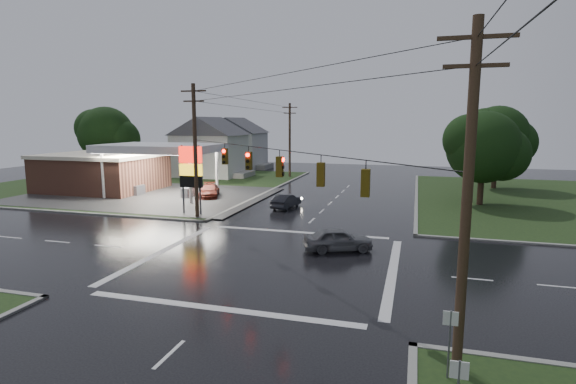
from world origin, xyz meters
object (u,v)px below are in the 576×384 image
(tree_ne_near, at_px, (485,147))
(car_pump, at_px, (209,191))
(tree_nw_behind, at_px, (107,134))
(car_crossing, at_px, (338,239))
(utility_pole_n, at_px, (290,139))
(house_near, at_px, (210,146))
(utility_pole_nw, at_px, (195,149))
(car_north, at_px, (286,201))
(gas_station, at_px, (110,169))
(tree_ne_far, at_px, (499,137))
(pylon_sign, at_px, (191,168))
(house_far, at_px, (236,142))
(utility_pole_se, at_px, (467,198))

(tree_ne_near, bearing_deg, car_pump, -173.72)
(tree_nw_behind, distance_m, car_pump, 24.19)
(tree_ne_near, distance_m, car_crossing, 22.19)
(utility_pole_n, relative_size, house_near, 0.95)
(utility_pole_nw, relative_size, car_north, 2.77)
(utility_pole_nw, distance_m, tree_nw_behind, 31.82)
(car_pump, bearing_deg, gas_station, 156.74)
(utility_pole_nw, bearing_deg, tree_ne_far, 42.59)
(pylon_sign, xyz_separation_m, utility_pole_n, (1.00, 27.50, 1.46))
(utility_pole_nw, height_order, utility_pole_n, utility_pole_nw)
(house_far, relative_size, tree_nw_behind, 1.10)
(car_north, xyz_separation_m, car_crossing, (7.00, -12.47, 0.08))
(gas_station, xyz_separation_m, house_near, (4.73, 16.30, 1.86))
(tree_nw_behind, height_order, car_crossing, tree_nw_behind)
(tree_ne_far, bearing_deg, car_pump, -153.57)
(utility_pole_n, distance_m, tree_ne_far, 26.96)
(utility_pole_nw, distance_m, car_pump, 11.31)
(tree_ne_far, relative_size, car_north, 2.47)
(house_far, distance_m, car_crossing, 51.71)
(house_near, bearing_deg, house_far, 94.76)
(utility_pole_nw, bearing_deg, house_far, 107.92)
(car_crossing, bearing_deg, car_pump, 22.90)
(house_far, bearing_deg, utility_pole_n, -38.77)
(gas_station, height_order, car_crossing, gas_station)
(gas_station, xyz_separation_m, pylon_sign, (15.18, -9.20, 1.46))
(utility_pole_nw, xyz_separation_m, tree_nw_behind, (-24.34, 20.49, 0.46))
(car_crossing, bearing_deg, utility_pole_se, -177.74)
(gas_station, distance_m, house_far, 28.61)
(utility_pole_n, distance_m, house_near, 11.67)
(tree_nw_behind, height_order, car_pump, tree_nw_behind)
(pylon_sign, xyz_separation_m, car_crossing, (13.99, -7.37, -3.28))
(house_near, distance_m, car_north, 27.10)
(utility_pole_nw, height_order, car_crossing, utility_pole_nw)
(utility_pole_n, height_order, tree_ne_near, utility_pole_n)
(tree_ne_near, relative_size, car_crossing, 2.09)
(tree_ne_near, relative_size, car_north, 2.26)
(utility_pole_se, bearing_deg, tree_ne_near, 81.62)
(house_near, height_order, tree_ne_far, tree_ne_far)
(gas_station, height_order, utility_pole_se, utility_pole_se)
(utility_pole_nw, relative_size, tree_nw_behind, 1.10)
(pylon_sign, distance_m, car_crossing, 16.15)
(utility_pole_se, distance_m, car_north, 28.72)
(pylon_sign, xyz_separation_m, car_pump, (-2.50, 8.51, -3.32))
(gas_station, distance_m, tree_ne_near, 40.00)
(utility_pole_nw, bearing_deg, tree_ne_near, 27.86)
(house_near, xyz_separation_m, car_north, (17.44, -20.40, -3.75))
(tree_ne_near, relative_size, tree_ne_far, 0.92)
(utility_pole_se, height_order, car_pump, utility_pole_se)
(utility_pole_nw, xyz_separation_m, car_pump, (-3.50, 9.51, -5.03))
(house_far, height_order, car_north, house_far)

